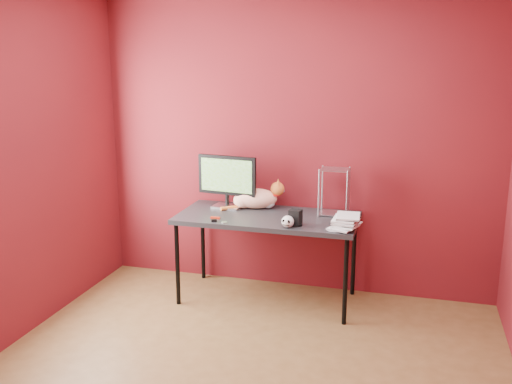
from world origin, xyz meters
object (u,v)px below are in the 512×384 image
(speaker, at_px, (295,218))
(monitor, at_px, (227,179))
(desk, at_px, (268,221))
(book_stack, at_px, (337,151))
(skull_mug, at_px, (288,222))
(cat, at_px, (256,198))

(speaker, bearing_deg, monitor, 162.98)
(desk, relative_size, book_stack, 1.26)
(desk, bearing_deg, monitor, 159.51)
(desk, bearing_deg, skull_mug, -50.88)
(cat, relative_size, book_stack, 0.44)
(speaker, xyz_separation_m, book_stack, (0.31, 0.04, 0.54))
(monitor, bearing_deg, speaker, -21.64)
(cat, height_order, book_stack, book_stack)
(desk, relative_size, cat, 2.88)
(desk, height_order, monitor, monitor)
(desk, relative_size, monitor, 2.80)
(monitor, height_order, speaker, monitor)
(desk, xyz_separation_m, speaker, (0.28, -0.21, 0.11))
(cat, bearing_deg, book_stack, -39.69)
(monitor, relative_size, cat, 1.03)
(skull_mug, height_order, speaker, speaker)
(monitor, xyz_separation_m, speaker, (0.68, -0.36, -0.20))
(cat, xyz_separation_m, skull_mug, (0.39, -0.49, -0.04))
(monitor, bearing_deg, skull_mug, -28.21)
(skull_mug, height_order, book_stack, book_stack)
(speaker, height_order, book_stack, book_stack)
(speaker, bearing_deg, skull_mug, -108.70)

